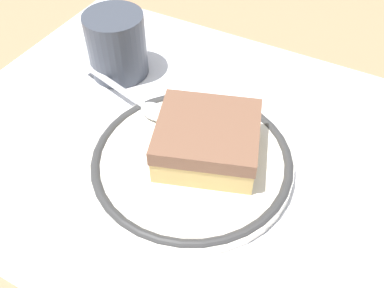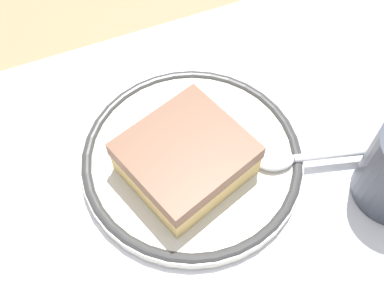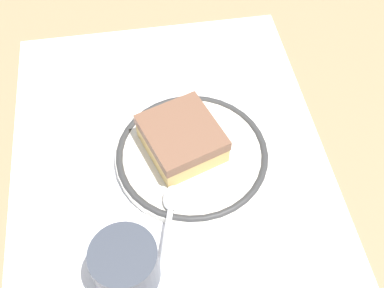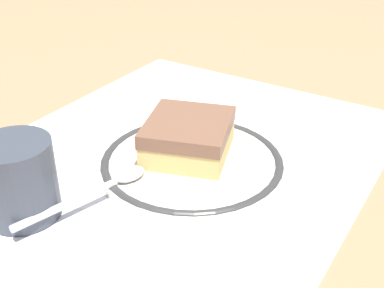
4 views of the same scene
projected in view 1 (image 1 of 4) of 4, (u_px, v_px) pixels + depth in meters
ground_plane at (196, 144)px, 0.44m from camera, size 2.40×2.40×0.00m
placemat at (196, 144)px, 0.44m from camera, size 0.55×0.41×0.00m
plate at (192, 161)px, 0.42m from camera, size 0.20×0.20×0.01m
cake_slice at (207, 140)px, 0.40m from camera, size 0.12×0.11×0.04m
spoon at (135, 99)px, 0.47m from camera, size 0.14×0.05×0.01m
cup at (117, 48)px, 0.50m from camera, size 0.07×0.07×0.08m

